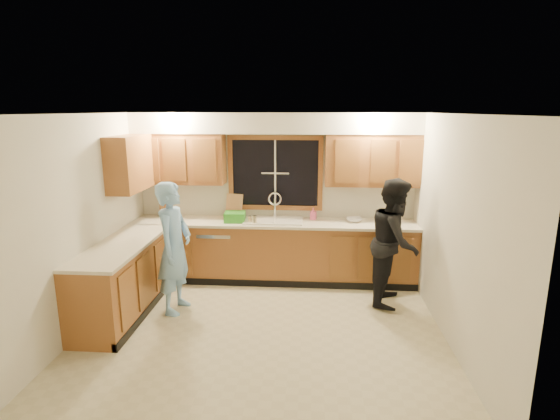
# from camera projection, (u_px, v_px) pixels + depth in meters

# --- Properties ---
(floor) EXTENTS (4.20, 4.20, 0.00)m
(floor) POSITION_uv_depth(u_px,v_px,m) (262.00, 330.00, 5.14)
(floor) COLOR #C4BA97
(floor) RESTS_ON ground
(ceiling) EXTENTS (4.20, 4.20, 0.00)m
(ceiling) POSITION_uv_depth(u_px,v_px,m) (260.00, 114.00, 4.58)
(ceiling) COLOR white
(wall_back) EXTENTS (4.20, 0.00, 4.20)m
(wall_back) POSITION_uv_depth(u_px,v_px,m) (275.00, 196.00, 6.71)
(wall_back) COLOR beige
(wall_back) RESTS_ON ground
(wall_left) EXTENTS (0.00, 3.80, 3.80)m
(wall_left) POSITION_uv_depth(u_px,v_px,m) (80.00, 225.00, 5.01)
(wall_left) COLOR beige
(wall_left) RESTS_ON ground
(wall_right) EXTENTS (0.00, 3.80, 3.80)m
(wall_right) POSITION_uv_depth(u_px,v_px,m) (454.00, 232.00, 4.71)
(wall_right) COLOR beige
(wall_right) RESTS_ON ground
(base_cabinets_back) EXTENTS (4.20, 0.60, 0.88)m
(base_cabinets_back) POSITION_uv_depth(u_px,v_px,m) (274.00, 252.00, 6.60)
(base_cabinets_back) COLOR #965A2B
(base_cabinets_back) RESTS_ON ground
(base_cabinets_left) EXTENTS (0.60, 1.90, 0.88)m
(base_cabinets_left) POSITION_uv_depth(u_px,v_px,m) (124.00, 280.00, 5.51)
(base_cabinets_left) COLOR #965A2B
(base_cabinets_left) RESTS_ON ground
(countertop_back) EXTENTS (4.20, 0.63, 0.04)m
(countertop_back) POSITION_uv_depth(u_px,v_px,m) (274.00, 223.00, 6.48)
(countertop_back) COLOR beige
(countertop_back) RESTS_ON base_cabinets_back
(countertop_left) EXTENTS (0.63, 1.90, 0.04)m
(countertop_left) POSITION_uv_depth(u_px,v_px,m) (122.00, 245.00, 5.41)
(countertop_left) COLOR beige
(countertop_left) RESTS_ON base_cabinets_left
(upper_cabinets_left) EXTENTS (1.35, 0.33, 0.75)m
(upper_cabinets_left) POSITION_uv_depth(u_px,v_px,m) (180.00, 159.00, 6.52)
(upper_cabinets_left) COLOR #965A2B
(upper_cabinets_left) RESTS_ON wall_back
(upper_cabinets_right) EXTENTS (1.35, 0.33, 0.75)m
(upper_cabinets_right) POSITION_uv_depth(u_px,v_px,m) (372.00, 160.00, 6.32)
(upper_cabinets_right) COLOR #965A2B
(upper_cabinets_right) RESTS_ON wall_back
(upper_cabinets_return) EXTENTS (0.33, 0.90, 0.75)m
(upper_cabinets_return) POSITION_uv_depth(u_px,v_px,m) (130.00, 163.00, 5.96)
(upper_cabinets_return) COLOR #965A2B
(upper_cabinets_return) RESTS_ON wall_left
(soffit) EXTENTS (4.20, 0.35, 0.30)m
(soffit) POSITION_uv_depth(u_px,v_px,m) (274.00, 123.00, 6.29)
(soffit) COLOR white
(soffit) RESTS_ON wall_back
(window_frame) EXTENTS (1.44, 0.03, 1.14)m
(window_frame) POSITION_uv_depth(u_px,v_px,m) (275.00, 173.00, 6.62)
(window_frame) COLOR black
(window_frame) RESTS_ON wall_back
(sink) EXTENTS (0.86, 0.52, 0.57)m
(sink) POSITION_uv_depth(u_px,v_px,m) (274.00, 225.00, 6.51)
(sink) COLOR white
(sink) RESTS_ON countertop_back
(dishwasher) EXTENTS (0.60, 0.56, 0.82)m
(dishwasher) POSITION_uv_depth(u_px,v_px,m) (218.00, 253.00, 6.66)
(dishwasher) COLOR silver
(dishwasher) RESTS_ON floor
(stove) EXTENTS (0.58, 0.75, 0.90)m
(stove) POSITION_uv_depth(u_px,v_px,m) (102.00, 298.00, 4.96)
(stove) COLOR silver
(stove) RESTS_ON floor
(man) EXTENTS (0.48, 0.66, 1.68)m
(man) POSITION_uv_depth(u_px,v_px,m) (174.00, 248.00, 5.50)
(man) COLOR #7DB2EC
(man) RESTS_ON floor
(woman) EXTENTS (0.84, 0.96, 1.69)m
(woman) POSITION_uv_depth(u_px,v_px,m) (395.00, 242.00, 5.74)
(woman) COLOR black
(woman) RESTS_ON floor
(knife_block) EXTENTS (0.13, 0.11, 0.21)m
(knife_block) POSITION_uv_depth(u_px,v_px,m) (164.00, 210.00, 6.76)
(knife_block) COLOR brown
(knife_block) RESTS_ON countertop_back
(cutting_board) EXTENTS (0.29, 0.16, 0.36)m
(cutting_board) POSITION_uv_depth(u_px,v_px,m) (234.00, 206.00, 6.71)
(cutting_board) COLOR tan
(cutting_board) RESTS_ON countertop_back
(dish_crate) EXTENTS (0.32, 0.30, 0.14)m
(dish_crate) POSITION_uv_depth(u_px,v_px,m) (235.00, 217.00, 6.47)
(dish_crate) COLOR #2F8F24
(dish_crate) RESTS_ON countertop_back
(soap_bottle) EXTENTS (0.10, 0.10, 0.18)m
(soap_bottle) POSITION_uv_depth(u_px,v_px,m) (313.00, 214.00, 6.58)
(soap_bottle) COLOR #F05B91
(soap_bottle) RESTS_ON countertop_back
(bowl) EXTENTS (0.28, 0.28, 0.06)m
(bowl) POSITION_uv_depth(u_px,v_px,m) (354.00, 220.00, 6.46)
(bowl) COLOR silver
(bowl) RESTS_ON countertop_back
(can_left) EXTENTS (0.06, 0.06, 0.11)m
(can_left) POSITION_uv_depth(u_px,v_px,m) (250.00, 220.00, 6.35)
(can_left) COLOR beige
(can_left) RESTS_ON countertop_back
(can_right) EXTENTS (0.07, 0.07, 0.13)m
(can_right) POSITION_uv_depth(u_px,v_px,m) (255.00, 220.00, 6.30)
(can_right) COLOR beige
(can_right) RESTS_ON countertop_back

